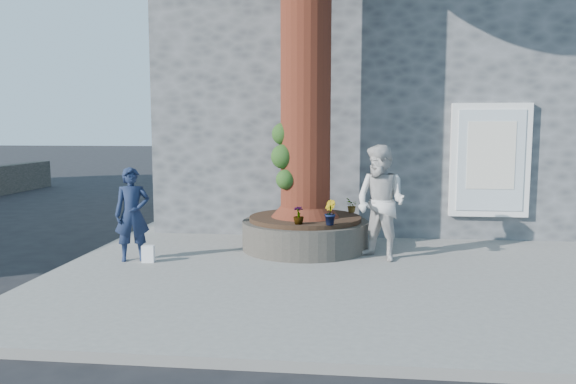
# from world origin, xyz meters

# --- Properties ---
(ground) EXTENTS (120.00, 120.00, 0.00)m
(ground) POSITION_xyz_m (0.00, 0.00, 0.00)
(ground) COLOR black
(ground) RESTS_ON ground
(pavement) EXTENTS (9.00, 8.00, 0.12)m
(pavement) POSITION_xyz_m (1.50, 1.00, 0.06)
(pavement) COLOR slate
(pavement) RESTS_ON ground
(yellow_line) EXTENTS (0.10, 30.00, 0.01)m
(yellow_line) POSITION_xyz_m (-3.05, 1.00, 0.00)
(yellow_line) COLOR yellow
(yellow_line) RESTS_ON ground
(stone_shop) EXTENTS (10.30, 8.30, 6.30)m
(stone_shop) POSITION_xyz_m (2.50, 7.20, 3.16)
(stone_shop) COLOR #46494B
(stone_shop) RESTS_ON ground
(planter) EXTENTS (2.30, 2.30, 0.60)m
(planter) POSITION_xyz_m (0.80, 2.00, 0.41)
(planter) COLOR black
(planter) RESTS_ON pavement
(man) EXTENTS (0.67, 0.56, 1.56)m
(man) POSITION_xyz_m (-1.99, 0.77, 0.90)
(man) COLOR #151F3A
(man) RESTS_ON pavement
(woman) EXTENTS (1.19, 1.16, 1.93)m
(woman) POSITION_xyz_m (2.12, 1.29, 1.09)
(woman) COLOR beige
(woman) RESTS_ON pavement
(shopping_bag) EXTENTS (0.21, 0.14, 0.28)m
(shopping_bag) POSITION_xyz_m (-1.69, 0.67, 0.26)
(shopping_bag) COLOR white
(shopping_bag) RESTS_ON pavement
(plant_a) EXTENTS (0.21, 0.22, 0.34)m
(plant_a) POSITION_xyz_m (0.41, 2.29, 0.89)
(plant_a) COLOR gray
(plant_a) RESTS_ON planter
(plant_b) EXTENTS (0.29, 0.29, 0.42)m
(plant_b) POSITION_xyz_m (1.27, 1.15, 0.93)
(plant_b) COLOR gray
(plant_b) RESTS_ON planter
(plant_c) EXTENTS (0.20, 0.20, 0.31)m
(plant_c) POSITION_xyz_m (0.76, 1.15, 0.88)
(plant_c) COLOR gray
(plant_c) RESTS_ON planter
(plant_d) EXTENTS (0.24, 0.27, 0.27)m
(plant_d) POSITION_xyz_m (1.65, 2.56, 0.86)
(plant_d) COLOR gray
(plant_d) RESTS_ON planter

